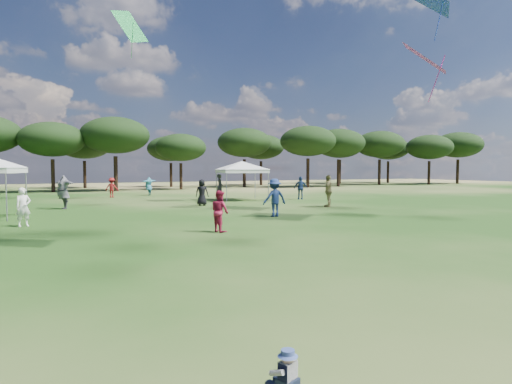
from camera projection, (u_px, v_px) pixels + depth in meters
tree_line at (103, 140)px, 46.19m from camera, size 108.78×17.63×7.77m
tent_right at (242, 163)px, 30.96m from camera, size 6.46×6.46×3.14m
toddler at (286, 373)px, 4.44m from camera, size 0.34×0.37×0.45m
festival_crowd at (93, 193)px, 24.63m from camera, size 29.33×23.81×1.93m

